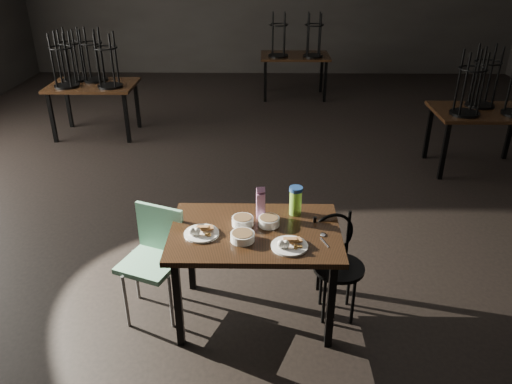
{
  "coord_description": "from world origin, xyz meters",
  "views": [
    {
      "loc": [
        -0.15,
        -4.69,
        2.58
      ],
      "look_at": [
        -0.2,
        -1.3,
        0.85
      ],
      "focal_mm": 35.0,
      "sensor_mm": 36.0,
      "label": 1
    }
  ],
  "objects_px": {
    "bentwood_chair": "(336,258)",
    "school_chair": "(154,252)",
    "water_bottle": "(296,200)",
    "juice_carton": "(261,203)",
    "main_table": "(255,240)"
  },
  "relations": [
    {
      "from": "bentwood_chair",
      "to": "school_chair",
      "type": "distance_m",
      "value": 1.34
    },
    {
      "from": "water_bottle",
      "to": "school_chair",
      "type": "relative_size",
      "value": 0.26
    },
    {
      "from": "juice_carton",
      "to": "main_table",
      "type": "bearing_deg",
      "value": -101.13
    },
    {
      "from": "juice_carton",
      "to": "bentwood_chair",
      "type": "xyz_separation_m",
      "value": [
        0.56,
        -0.11,
        -0.39
      ]
    },
    {
      "from": "school_chair",
      "to": "bentwood_chair",
      "type": "bearing_deg",
      "value": 21.7
    },
    {
      "from": "bentwood_chair",
      "to": "main_table",
      "type": "bearing_deg",
      "value": 168.7
    },
    {
      "from": "juice_carton",
      "to": "school_chair",
      "type": "bearing_deg",
      "value": -171.95
    },
    {
      "from": "main_table",
      "to": "school_chair",
      "type": "bearing_deg",
      "value": 174.0
    },
    {
      "from": "main_table",
      "to": "water_bottle",
      "type": "distance_m",
      "value": 0.43
    },
    {
      "from": "juice_carton",
      "to": "school_chair",
      "type": "distance_m",
      "value": 0.87
    },
    {
      "from": "school_chair",
      "to": "juice_carton",
      "type": "bearing_deg",
      "value": 29.73
    },
    {
      "from": "water_bottle",
      "to": "bentwood_chair",
      "type": "relative_size",
      "value": 0.28
    },
    {
      "from": "water_bottle",
      "to": "school_chair",
      "type": "height_order",
      "value": "water_bottle"
    },
    {
      "from": "main_table",
      "to": "juice_carton",
      "type": "distance_m",
      "value": 0.27
    },
    {
      "from": "main_table",
      "to": "school_chair",
      "type": "distance_m",
      "value": 0.77
    }
  ]
}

